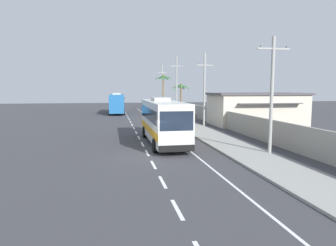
{
  "coord_description": "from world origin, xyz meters",
  "views": [
    {
      "loc": [
        -2.33,
        -20.45,
        4.58
      ],
      "look_at": [
        2.21,
        4.46,
        1.7
      ],
      "focal_mm": 32.23,
      "sensor_mm": 36.0,
      "label": 1
    }
  ],
  "objects_px": {
    "coach_bus_foreground": "(163,120)",
    "pedestrian_far_walk": "(183,115)",
    "utility_pole_nearest": "(272,93)",
    "palm_nearest": "(181,92)",
    "palm_second": "(163,86)",
    "motorcycle_beside_bus": "(170,123)",
    "utility_pole_far": "(177,85)",
    "pedestrian_near_kerb": "(192,121)",
    "coach_bus_far_lane": "(117,103)",
    "utility_pole_distant": "(162,86)",
    "pedestrian_midwalk": "(177,115)",
    "roadside_building": "(256,109)",
    "utility_pole_mid": "(204,89)"
  },
  "relations": [
    {
      "from": "coach_bus_foreground",
      "to": "pedestrian_far_walk",
      "type": "xyz_separation_m",
      "value": [
        5.5,
        16.08,
        -1.0
      ]
    },
    {
      "from": "utility_pole_nearest",
      "to": "palm_nearest",
      "type": "distance_m",
      "value": 39.73
    },
    {
      "from": "coach_bus_foreground",
      "to": "palm_second",
      "type": "height_order",
      "value": "palm_second"
    },
    {
      "from": "motorcycle_beside_bus",
      "to": "utility_pole_far",
      "type": "bearing_deg",
      "value": 75.62
    },
    {
      "from": "pedestrian_near_kerb",
      "to": "pedestrian_far_walk",
      "type": "xyz_separation_m",
      "value": [
        0.86,
        8.12,
        -0.01
      ]
    },
    {
      "from": "coach_bus_foreground",
      "to": "pedestrian_far_walk",
      "type": "bearing_deg",
      "value": 71.11
    },
    {
      "from": "coach_bus_far_lane",
      "to": "pedestrian_far_walk",
      "type": "height_order",
      "value": "coach_bus_far_lane"
    },
    {
      "from": "motorcycle_beside_bus",
      "to": "utility_pole_far",
      "type": "xyz_separation_m",
      "value": [
        4.53,
        17.68,
        4.62
      ]
    },
    {
      "from": "motorcycle_beside_bus",
      "to": "utility_pole_distant",
      "type": "height_order",
      "value": "utility_pole_distant"
    },
    {
      "from": "palm_second",
      "to": "utility_pole_nearest",
      "type": "bearing_deg",
      "value": -88.96
    },
    {
      "from": "utility_pole_distant",
      "to": "palm_second",
      "type": "xyz_separation_m",
      "value": [
        -1.0,
        -7.35,
        0.07
      ]
    },
    {
      "from": "pedestrian_far_walk",
      "to": "utility_pole_distant",
      "type": "height_order",
      "value": "utility_pole_distant"
    },
    {
      "from": "pedestrian_midwalk",
      "to": "roadside_building",
      "type": "relative_size",
      "value": 0.15
    },
    {
      "from": "coach_bus_far_lane",
      "to": "palm_second",
      "type": "relative_size",
      "value": 1.55
    },
    {
      "from": "utility_pole_nearest",
      "to": "utility_pole_mid",
      "type": "bearing_deg",
      "value": 89.38
    },
    {
      "from": "coach_bus_foreground",
      "to": "motorcycle_beside_bus",
      "type": "relative_size",
      "value": 5.55
    },
    {
      "from": "coach_bus_far_lane",
      "to": "utility_pole_nearest",
      "type": "distance_m",
      "value": 39.06
    },
    {
      "from": "coach_bus_foreground",
      "to": "coach_bus_far_lane",
      "type": "height_order",
      "value": "coach_bus_foreground"
    },
    {
      "from": "pedestrian_far_walk",
      "to": "utility_pole_nearest",
      "type": "relative_size",
      "value": 0.2
    },
    {
      "from": "coach_bus_foreground",
      "to": "roadside_building",
      "type": "distance_m",
      "value": 17.6
    },
    {
      "from": "motorcycle_beside_bus",
      "to": "pedestrian_far_walk",
      "type": "bearing_deg",
      "value": 65.84
    },
    {
      "from": "coach_bus_far_lane",
      "to": "roadside_building",
      "type": "xyz_separation_m",
      "value": [
        17.29,
        -21.08,
        0.06
      ]
    },
    {
      "from": "pedestrian_midwalk",
      "to": "utility_pole_mid",
      "type": "relative_size",
      "value": 0.2
    },
    {
      "from": "coach_bus_foreground",
      "to": "coach_bus_far_lane",
      "type": "distance_m",
      "value": 32.07
    },
    {
      "from": "utility_pole_distant",
      "to": "pedestrian_near_kerb",
      "type": "bearing_deg",
      "value": -93.68
    },
    {
      "from": "pedestrian_far_walk",
      "to": "motorcycle_beside_bus",
      "type": "bearing_deg",
      "value": -42.37
    },
    {
      "from": "utility_pole_mid",
      "to": "roadside_building",
      "type": "relative_size",
      "value": 0.74
    },
    {
      "from": "pedestrian_far_walk",
      "to": "utility_pole_mid",
      "type": "xyz_separation_m",
      "value": [
        1.29,
        -5.74,
        3.61
      ]
    },
    {
      "from": "utility_pole_far",
      "to": "palm_second",
      "type": "relative_size",
      "value": 1.38
    },
    {
      "from": "pedestrian_near_kerb",
      "to": "roadside_building",
      "type": "distance_m",
      "value": 9.73
    },
    {
      "from": "motorcycle_beside_bus",
      "to": "roadside_building",
      "type": "xyz_separation_m",
      "value": [
        11.65,
        2.02,
        1.39
      ]
    },
    {
      "from": "utility_pole_far",
      "to": "roadside_building",
      "type": "bearing_deg",
      "value": -65.58
    },
    {
      "from": "utility_pole_nearest",
      "to": "palm_second",
      "type": "distance_m",
      "value": 41.08
    },
    {
      "from": "utility_pole_far",
      "to": "palm_nearest",
      "type": "relative_size",
      "value": 1.82
    },
    {
      "from": "pedestrian_far_walk",
      "to": "utility_pole_mid",
      "type": "distance_m",
      "value": 6.9
    },
    {
      "from": "pedestrian_far_walk",
      "to": "palm_nearest",
      "type": "relative_size",
      "value": 0.29
    },
    {
      "from": "motorcycle_beside_bus",
      "to": "utility_pole_mid",
      "type": "relative_size",
      "value": 0.22
    },
    {
      "from": "utility_pole_distant",
      "to": "utility_pole_nearest",
      "type": "bearing_deg",
      "value": -90.3
    },
    {
      "from": "roadside_building",
      "to": "coach_bus_far_lane",
      "type": "bearing_deg",
      "value": 129.36
    },
    {
      "from": "pedestrian_far_walk",
      "to": "utility_pole_mid",
      "type": "height_order",
      "value": "utility_pole_mid"
    },
    {
      "from": "pedestrian_near_kerb",
      "to": "pedestrian_midwalk",
      "type": "height_order",
      "value": "pedestrian_midwalk"
    },
    {
      "from": "utility_pole_mid",
      "to": "utility_pole_distant",
      "type": "height_order",
      "value": "utility_pole_distant"
    },
    {
      "from": "coach_bus_far_lane",
      "to": "palm_nearest",
      "type": "bearing_deg",
      "value": 8.82
    },
    {
      "from": "motorcycle_beside_bus",
      "to": "palm_nearest",
      "type": "bearing_deg",
      "value": 74.42
    },
    {
      "from": "pedestrian_midwalk",
      "to": "utility_pole_distant",
      "type": "bearing_deg",
      "value": -70.78
    },
    {
      "from": "pedestrian_near_kerb",
      "to": "utility_pole_distant",
      "type": "distance_m",
      "value": 34.97
    },
    {
      "from": "roadside_building",
      "to": "coach_bus_foreground",
      "type": "bearing_deg",
      "value": -142.08
    },
    {
      "from": "palm_second",
      "to": "palm_nearest",
      "type": "bearing_deg",
      "value": -22.98
    },
    {
      "from": "coach_bus_far_lane",
      "to": "utility_pole_mid",
      "type": "xyz_separation_m",
      "value": [
        10.2,
        -21.55,
        2.61
      ]
    },
    {
      "from": "pedestrian_far_walk",
      "to": "roadside_building",
      "type": "height_order",
      "value": "roadside_building"
    }
  ]
}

